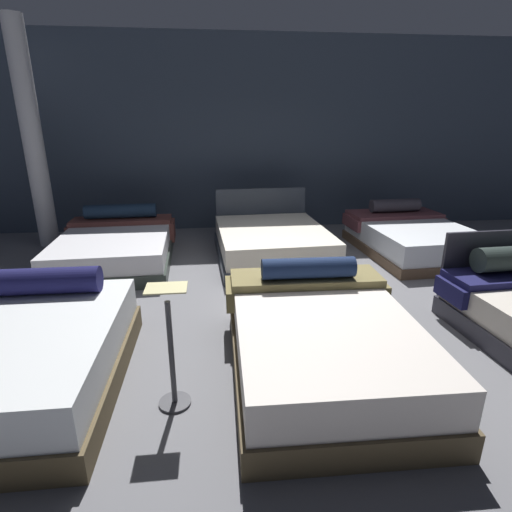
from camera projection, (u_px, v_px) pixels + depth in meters
ground_plane at (285, 297)px, 4.84m from camera, size 18.00×18.00×0.02m
showroom_back_wall at (255, 136)px, 7.49m from camera, size 18.00×0.06×3.50m
bed_0 at (24, 357)px, 3.10m from camera, size 1.46×1.96×0.77m
bed_1 at (322, 341)px, 3.32m from camera, size 1.57×2.07×0.80m
bed_3 at (116, 247)px, 5.90m from camera, size 1.71×2.15×0.74m
bed_4 at (272, 243)px, 6.12m from camera, size 1.74×2.12×0.92m
bed_5 at (412, 237)px, 6.38m from camera, size 1.67×2.21×0.75m
price_sign at (172, 362)px, 2.88m from camera, size 0.28×0.24×0.95m
support_pillar at (32, 138)px, 6.32m from camera, size 0.31×0.31×3.50m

